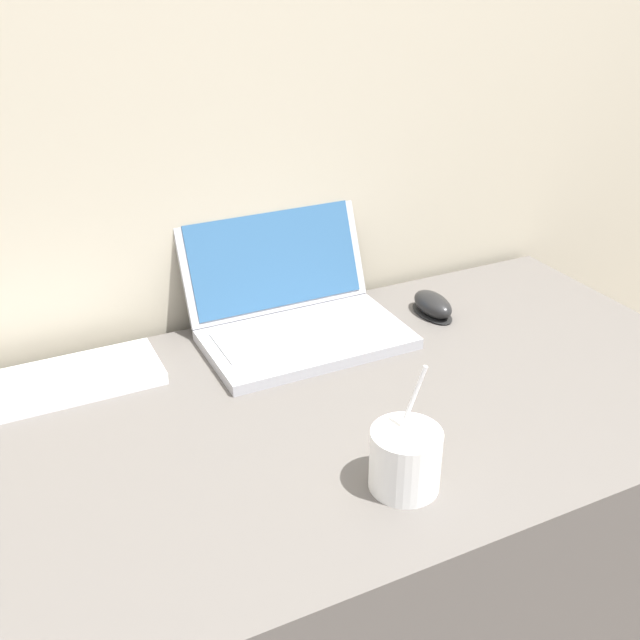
# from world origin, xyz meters

# --- Properties ---
(wall_back) EXTENTS (7.00, 0.04, 2.50)m
(wall_back) POSITION_xyz_m (0.00, 0.74, 1.25)
(wall_back) COLOR #BCB299
(wall_back) RESTS_ON ground_plane
(desk) EXTENTS (1.47, 0.70, 0.71)m
(desk) POSITION_xyz_m (0.00, 0.35, 0.35)
(desk) COLOR #5B5651
(desk) RESTS_ON ground_plane
(laptop) EXTENTS (0.36, 0.29, 0.20)m
(laptop) POSITION_xyz_m (0.10, 0.59, 0.75)
(laptop) COLOR #ADADB2
(laptop) RESTS_ON desk
(drink_cup) EXTENTS (0.09, 0.09, 0.18)m
(drink_cup) POSITION_xyz_m (0.06, 0.14, 0.75)
(drink_cup) COLOR white
(drink_cup) RESTS_ON desk
(computer_mouse) EXTENTS (0.06, 0.11, 0.04)m
(computer_mouse) POSITION_xyz_m (0.37, 0.55, 0.73)
(computer_mouse) COLOR black
(computer_mouse) RESTS_ON desk
(external_keyboard) EXTENTS (0.40, 0.14, 0.02)m
(external_keyboard) POSITION_xyz_m (-0.36, 0.59, 0.72)
(external_keyboard) COLOR silver
(external_keyboard) RESTS_ON desk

